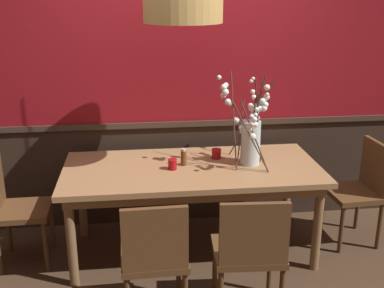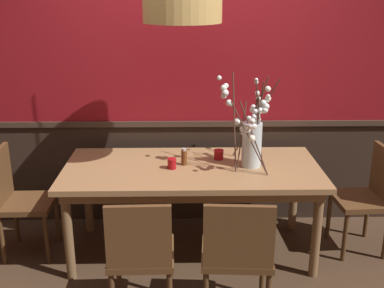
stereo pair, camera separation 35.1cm
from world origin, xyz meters
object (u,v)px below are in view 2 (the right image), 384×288
at_px(chair_near_side_right, 237,252).
at_px(candle_holder_nearer_edge, 219,154).
at_px(chair_head_west_end, 18,196).
at_px(candle_holder_nearer_center, 172,163).
at_px(condiment_bottle, 184,157).
at_px(vase_with_blossoms, 251,137).
at_px(chair_head_east_end, 369,193).
at_px(dining_table, 192,176).
at_px(chair_far_side_right, 220,155).
at_px(chair_far_side_left, 163,158).
at_px(pendant_lamp, 182,8).
at_px(chair_near_side_left, 141,253).

xyz_separation_m(chair_near_side_right, candle_holder_nearer_edge, (-0.05, 1.03, 0.29)).
height_order(chair_head_west_end, chair_near_side_right, chair_head_west_end).
relative_size(candle_holder_nearer_center, condiment_bottle, 0.60).
bearing_deg(vase_with_blossoms, chair_head_east_end, 1.24).
bearing_deg(dining_table, chair_near_side_right, -72.60).
distance_m(chair_head_east_end, chair_far_side_right, 1.44).
height_order(chair_head_east_end, vase_with_blossoms, vase_with_blossoms).
xyz_separation_m(chair_head_west_end, chair_near_side_right, (1.67, -0.88, 0.00)).
xyz_separation_m(chair_head_east_end, chair_far_side_right, (-1.15, 0.87, 0.03)).
height_order(chair_far_side_right, vase_with_blossoms, vase_with_blossoms).
distance_m(dining_table, condiment_bottle, 0.16).
bearing_deg(chair_far_side_right, candle_holder_nearer_center, -116.06).
distance_m(chair_far_side_left, chair_head_east_end, 1.91).
relative_size(condiment_bottle, pendant_lamp, 0.14).
distance_m(chair_far_side_right, candle_holder_nearer_edge, 0.78).
relative_size(chair_far_side_left, candle_holder_nearer_edge, 11.16).
distance_m(chair_near_side_left, chair_far_side_right, 1.86).
height_order(dining_table, chair_near_side_left, chair_near_side_left).
distance_m(dining_table, chair_near_side_left, 0.94).
xyz_separation_m(chair_far_side_right, candle_holder_nearer_center, (-0.45, -0.93, 0.27)).
xyz_separation_m(dining_table, chair_near_side_right, (0.27, -0.87, -0.17)).
height_order(chair_near_side_left, candle_holder_nearer_center, chair_near_side_left).
bearing_deg(chair_far_side_right, pendant_lamp, -111.35).
height_order(chair_far_side_left, chair_near_side_right, chair_far_side_left).
relative_size(chair_head_west_end, candle_holder_nearer_edge, 10.94).
bearing_deg(vase_with_blossoms, candle_holder_nearer_center, -176.12).
xyz_separation_m(chair_near_side_right, condiment_bottle, (-0.33, 0.91, 0.32)).
bearing_deg(candle_holder_nearer_edge, pendant_lamp, -144.21).
distance_m(candle_holder_nearer_edge, pendant_lamp, 1.22).
bearing_deg(pendant_lamp, candle_holder_nearer_center, 176.76).
bearing_deg(chair_near_side_right, candle_holder_nearer_edge, 92.71).
distance_m(vase_with_blossoms, condiment_bottle, 0.55).
bearing_deg(chair_far_side_right, chair_head_east_end, -37.00).
bearing_deg(chair_head_west_end, chair_near_side_right, -27.65).
distance_m(dining_table, chair_far_side_right, 0.95).
distance_m(dining_table, candle_holder_nearer_edge, 0.30).
xyz_separation_m(dining_table, condiment_bottle, (-0.06, 0.04, 0.15)).
bearing_deg(dining_table, candle_holder_nearer_edge, 36.49).
bearing_deg(chair_far_side_left, dining_table, -72.71).
bearing_deg(pendant_lamp, candle_holder_nearer_edge, 35.79).
distance_m(chair_far_side_right, chair_head_west_end, 1.91).
bearing_deg(candle_holder_nearer_center, chair_head_west_end, 177.71).
relative_size(chair_far_side_left, chair_near_side_right, 1.04).
bearing_deg(chair_head_east_end, pendant_lamp, -177.42).
xyz_separation_m(chair_near_side_left, chair_far_side_right, (0.64, 1.75, 0.02)).
bearing_deg(dining_table, condiment_bottle, 146.96).
bearing_deg(condiment_bottle, chair_far_side_right, 67.10).
xyz_separation_m(vase_with_blossoms, candle_holder_nearer_center, (-0.62, -0.04, -0.20)).
bearing_deg(chair_far_side_left, chair_head_east_end, -26.02).
height_order(chair_far_side_right, chair_near_side_right, chair_far_side_right).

